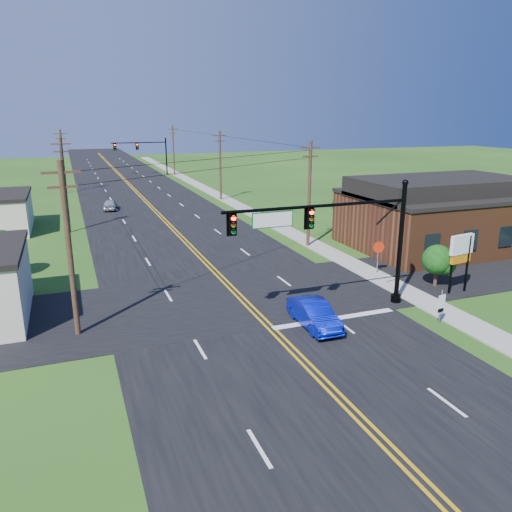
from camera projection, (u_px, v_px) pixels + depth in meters
name	position (u px, v px, depth m)	size (l,w,h in m)	color
ground	(333.00, 397.00, 20.27)	(260.00, 260.00, 0.00)	#1D4513
road_main	(145.00, 202.00, 65.23)	(16.00, 220.00, 0.04)	black
road_cross	(238.00, 298.00, 31.05)	(70.00, 10.00, 0.04)	black
sidewalk	(246.00, 210.00, 59.81)	(2.00, 160.00, 0.08)	gray
signal_mast_main	(335.00, 232.00, 27.64)	(11.30, 0.60, 7.48)	black
signal_mast_far	(143.00, 151.00, 92.48)	(10.98, 0.60, 7.48)	black
brick_building	(437.00, 220.00, 42.62)	(14.20, 11.20, 4.70)	brown
utility_pole_left_a	(69.00, 247.00, 24.73)	(1.80, 0.28, 9.00)	#311E16
utility_pole_left_b	(65.00, 184.00, 47.21)	(1.80, 0.28, 9.00)	#311E16
utility_pole_left_c	(63.00, 160.00, 71.49)	(1.80, 0.28, 9.00)	#311E16
utility_pole_right_a	(309.00, 192.00, 42.10)	(1.80, 0.28, 9.00)	#311E16
utility_pole_right_b	(220.00, 164.00, 65.48)	(1.80, 0.28, 9.00)	#311E16
utility_pole_right_c	(173.00, 150.00, 92.46)	(1.80, 0.28, 9.00)	#311E16
tree_right_back	(347.00, 205.00, 48.39)	(3.00, 3.00, 4.10)	#311E16
shrub_corner	(437.00, 260.00, 32.73)	(2.00, 2.00, 2.86)	#311E16
tree_left	(1.00, 247.00, 34.69)	(2.40, 2.40, 3.37)	#311E16
blue_car	(314.00, 315.00, 26.76)	(1.49, 4.27, 1.41)	#0814AD
distant_car	(110.00, 205.00, 59.49)	(1.49, 3.71, 1.26)	#BAB9BE
route_sign	(441.00, 305.00, 26.80)	(0.51, 0.11, 2.04)	slate
stop_sign	(378.00, 250.00, 35.46)	(0.84, 0.23, 2.39)	slate
pylon_sign	(461.00, 251.00, 31.33)	(1.88, 0.55, 3.83)	black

